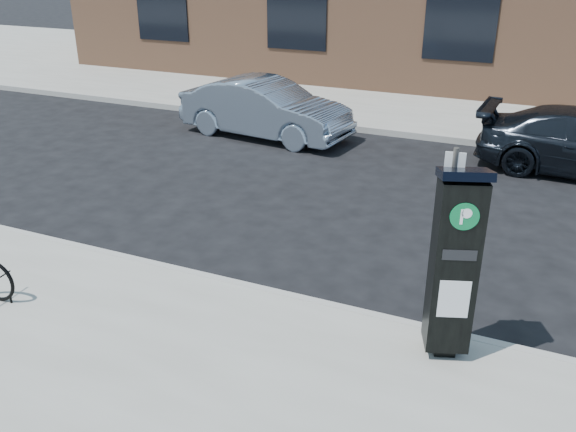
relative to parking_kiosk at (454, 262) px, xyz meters
The scene contains 7 objects.
ground 2.50m from the parking_kiosk, 168.66° to the left, with size 120.00×120.00×0.00m, color black.
sidewalk_far 14.63m from the parking_kiosk, 98.35° to the left, with size 60.00×12.00×0.15m, color gray.
curb_near 2.46m from the parking_kiosk, 169.18° to the left, with size 60.00×0.12×0.16m, color #9E9B93.
curb_far 8.79m from the parking_kiosk, 104.07° to the left, with size 60.00×0.12×0.16m, color #9E9B93.
parking_kiosk is the anchor object (origin of this frame).
sign_pole 0.18m from the parking_kiosk, 135.45° to the left, with size 0.20×0.18×2.31m.
car_silver 9.13m from the parking_kiosk, 128.39° to the left, with size 1.46×4.20×1.38m, color #7F8FA2.
Camera 1 is at (2.81, -6.21, 4.27)m, focal length 38.00 mm.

